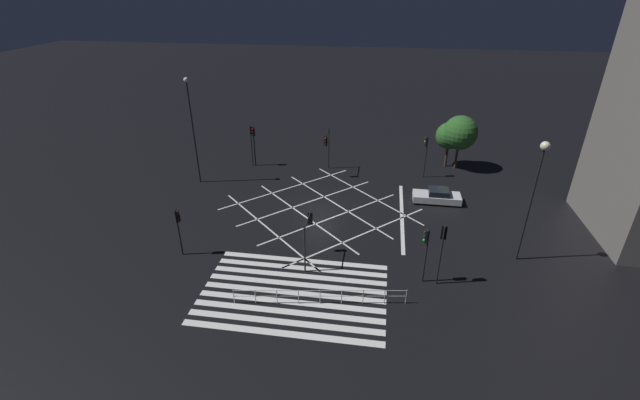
% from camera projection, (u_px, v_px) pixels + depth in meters
% --- Properties ---
extents(ground_plane, '(200.00, 200.00, 0.00)m').
position_uv_depth(ground_plane, '(320.00, 210.00, 37.73)').
color(ground_plane, black).
extents(road_markings, '(17.94, 24.18, 0.01)m').
position_uv_depth(road_markings, '(307.00, 265.00, 30.42)').
color(road_markings, silver).
rests_on(road_markings, ground_plane).
extents(traffic_light_nw_cross, '(0.36, 0.39, 4.35)m').
position_uv_depth(traffic_light_nw_cross, '(254.00, 138.00, 45.12)').
color(traffic_light_nw_cross, black).
rests_on(traffic_light_nw_cross, ground_plane).
extents(traffic_light_nw_main, '(0.39, 0.36, 4.48)m').
position_uv_depth(traffic_light_nw_main, '(252.00, 138.00, 45.08)').
color(traffic_light_nw_main, black).
rests_on(traffic_light_nw_main, ground_plane).
extents(traffic_light_median_north, '(0.36, 2.78, 4.53)m').
position_uv_depth(traffic_light_median_north, '(327.00, 143.00, 43.21)').
color(traffic_light_median_north, black).
rests_on(traffic_light_median_north, ground_plane).
extents(traffic_light_se_cross, '(0.36, 0.39, 4.45)m').
position_uv_depth(traffic_light_se_cross, '(442.00, 243.00, 27.23)').
color(traffic_light_se_cross, black).
rests_on(traffic_light_se_cross, ground_plane).
extents(traffic_light_se_main, '(0.39, 0.36, 4.07)m').
position_uv_depth(traffic_light_se_main, '(426.00, 245.00, 27.50)').
color(traffic_light_se_main, black).
rests_on(traffic_light_se_main, ground_plane).
extents(traffic_light_ne_main, '(0.39, 0.36, 4.34)m').
position_uv_depth(traffic_light_ne_main, '(426.00, 149.00, 42.44)').
color(traffic_light_ne_main, black).
rests_on(traffic_light_ne_main, ground_plane).
extents(traffic_light_median_south, '(0.36, 2.59, 3.52)m').
position_uv_depth(traffic_light_median_south, '(308.00, 229.00, 29.85)').
color(traffic_light_median_south, black).
rests_on(traffic_light_median_south, ground_plane).
extents(traffic_light_sw_main, '(0.39, 0.36, 3.75)m').
position_uv_depth(traffic_light_sw_main, '(179.00, 223.00, 30.38)').
color(traffic_light_sw_main, black).
rests_on(traffic_light_sw_main, ground_plane).
extents(street_lamp_east, '(0.61, 0.61, 9.02)m').
position_uv_depth(street_lamp_east, '(538.00, 173.00, 27.95)').
color(street_lamp_east, black).
rests_on(street_lamp_east, ground_plane).
extents(street_lamp_west, '(0.45, 0.45, 10.30)m').
position_uv_depth(street_lamp_west, '(191.00, 117.00, 39.78)').
color(street_lamp_west, black).
rests_on(street_lamp_west, ground_plane).
extents(street_tree_near, '(2.82, 2.82, 4.86)m').
position_uv_depth(street_tree_near, '(449.00, 136.00, 44.84)').
color(street_tree_near, '#38281C').
rests_on(street_tree_near, ground_plane).
extents(street_tree_far, '(3.55, 3.55, 5.74)m').
position_uv_depth(street_tree_far, '(460.00, 133.00, 44.10)').
color(street_tree_far, '#38281C').
rests_on(street_tree_far, ground_plane).
extents(waiting_car, '(4.27, 1.74, 1.31)m').
position_uv_depth(waiting_car, '(437.00, 196.00, 38.70)').
color(waiting_car, silver).
rests_on(waiting_car, ground_plane).
extents(pedestrian_railing, '(10.69, 1.67, 1.05)m').
position_uv_depth(pedestrian_railing, '(320.00, 295.00, 26.57)').
color(pedestrian_railing, '#B7B7BC').
rests_on(pedestrian_railing, ground_plane).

